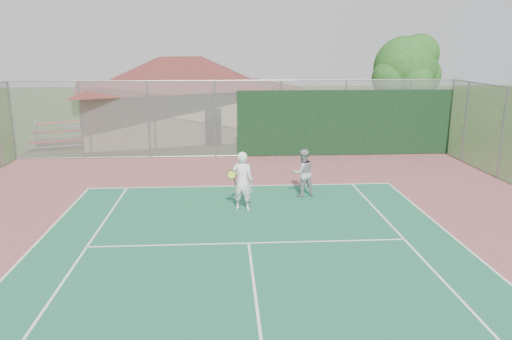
{
  "coord_description": "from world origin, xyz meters",
  "views": [
    {
      "loc": [
        -0.58,
        -5.66,
        4.95
      ],
      "look_at": [
        0.37,
        9.14,
        1.29
      ],
      "focal_mm": 35.0,
      "sensor_mm": 36.0,
      "label": 1
    }
  ],
  "objects": [
    {
      "name": "clubhouse",
      "position": [
        -2.99,
        23.37,
        2.66
      ],
      "size": [
        13.83,
        10.96,
        5.25
      ],
      "rotation": [
        0.0,
        0.0,
        0.26
      ],
      "color": "tan",
      "rests_on": "ground"
    },
    {
      "name": "player_white_front",
      "position": [
        -0.06,
        9.12,
        0.93
      ],
      "size": [
        0.88,
        0.67,
        1.86
      ],
      "rotation": [
        0.0,
        0.0,
        2.86
      ],
      "color": "white",
      "rests_on": "ground"
    },
    {
      "name": "tree",
      "position": [
        9.45,
        21.58,
        3.73
      ],
      "size": [
        4.07,
        3.85,
        5.67
      ],
      "color": "#392314",
      "rests_on": "ground"
    },
    {
      "name": "side_fence_right",
      "position": [
        10.0,
        12.5,
        1.75
      ],
      "size": [
        0.08,
        9.0,
        3.5
      ],
      "color": "gray",
      "rests_on": "ground"
    },
    {
      "name": "player_grey_back",
      "position": [
        2.04,
        10.51,
        0.81
      ],
      "size": [
        0.92,
        0.8,
        1.62
      ],
      "rotation": [
        0.0,
        0.0,
        3.4
      ],
      "color": "#999B9E",
      "rests_on": "ground"
    },
    {
      "name": "back_fence",
      "position": [
        2.11,
        16.98,
        1.67
      ],
      "size": [
        20.08,
        0.11,
        3.53
      ],
      "color": "gray",
      "rests_on": "ground"
    },
    {
      "name": "bleachers",
      "position": [
        -8.62,
        20.06,
        0.64
      ],
      "size": [
        3.81,
        2.85,
        1.22
      ],
      "rotation": [
        0.0,
        0.0,
        0.33
      ],
      "color": "#B6312A",
      "rests_on": "ground"
    }
  ]
}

